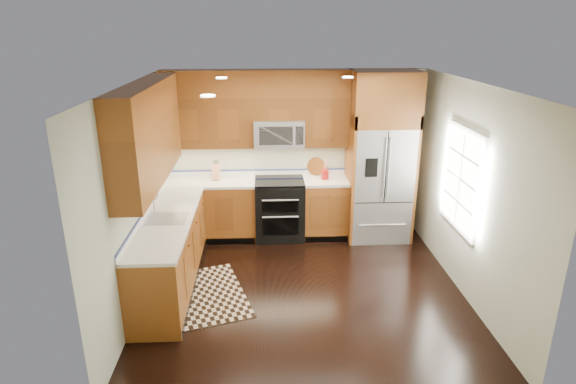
{
  "coord_description": "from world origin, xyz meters",
  "views": [
    {
      "loc": [
        -0.48,
        -5.4,
        3.23
      ],
      "look_at": [
        -0.17,
        0.6,
        1.13
      ],
      "focal_mm": 30.0,
      "sensor_mm": 36.0,
      "label": 1
    }
  ],
  "objects_px": {
    "range": "(280,209)",
    "knife_block": "(216,171)",
    "utensil_crock": "(325,172)",
    "refrigerator": "(381,157)",
    "rug": "(210,294)"
  },
  "relations": [
    {
      "from": "refrigerator",
      "to": "rug",
      "type": "bearing_deg",
      "value": -146.14
    },
    {
      "from": "refrigerator",
      "to": "utensil_crock",
      "type": "relative_size",
      "value": 8.04
    },
    {
      "from": "range",
      "to": "refrigerator",
      "type": "distance_m",
      "value": 1.76
    },
    {
      "from": "refrigerator",
      "to": "utensil_crock",
      "type": "distance_m",
      "value": 0.88
    },
    {
      "from": "refrigerator",
      "to": "knife_block",
      "type": "height_order",
      "value": "refrigerator"
    },
    {
      "from": "knife_block",
      "to": "utensil_crock",
      "type": "distance_m",
      "value": 1.69
    },
    {
      "from": "range",
      "to": "knife_block",
      "type": "relative_size",
      "value": 3.1
    },
    {
      "from": "range",
      "to": "rug",
      "type": "xyz_separation_m",
      "value": [
        -0.95,
        -1.72,
        -0.46
      ]
    },
    {
      "from": "knife_block",
      "to": "rug",
      "type": "bearing_deg",
      "value": -89.02
    },
    {
      "from": "range",
      "to": "refrigerator",
      "type": "height_order",
      "value": "refrigerator"
    },
    {
      "from": "rug",
      "to": "utensil_crock",
      "type": "distance_m",
      "value": 2.64
    },
    {
      "from": "utensil_crock",
      "to": "refrigerator",
      "type": "bearing_deg",
      "value": -5.54
    },
    {
      "from": "range",
      "to": "rug",
      "type": "bearing_deg",
      "value": -118.98
    },
    {
      "from": "refrigerator",
      "to": "rug",
      "type": "xyz_separation_m",
      "value": [
        -2.5,
        -1.68,
        -1.3
      ]
    },
    {
      "from": "range",
      "to": "refrigerator",
      "type": "xyz_separation_m",
      "value": [
        1.55,
        -0.04,
        0.83
      ]
    }
  ]
}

